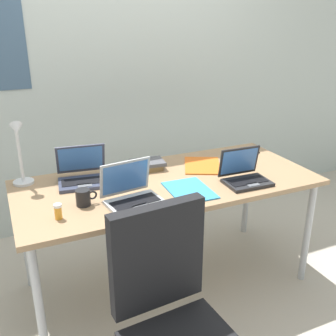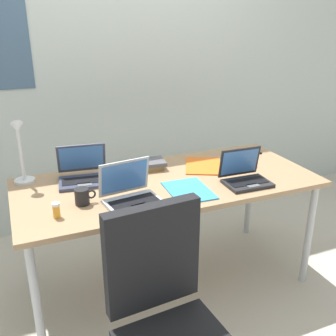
{
  "view_description": "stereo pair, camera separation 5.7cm",
  "coord_description": "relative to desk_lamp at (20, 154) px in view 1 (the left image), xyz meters",
  "views": [
    {
      "loc": [
        -0.9,
        -1.99,
        1.68
      ],
      "look_at": [
        0.0,
        0.0,
        0.82
      ],
      "focal_mm": 42.13,
      "sensor_mm": 36.0,
      "label": 1
    },
    {
      "loc": [
        -0.84,
        -2.02,
        1.68
      ],
      "look_at": [
        0.0,
        0.0,
        0.82
      ],
      "focal_mm": 42.13,
      "sensor_mm": 36.0,
      "label": 2
    }
  ],
  "objects": [
    {
      "name": "book_stack",
      "position": [
        0.76,
        -0.05,
        -0.17
      ],
      "size": [
        0.22,
        0.17,
        0.05
      ],
      "color": "brown",
      "rests_on": "desk"
    },
    {
      "name": "paper_folder_mid_desk",
      "position": [
        0.85,
        -0.46,
        -0.19
      ],
      "size": [
        0.24,
        0.32,
        0.01
      ],
      "primitive_type": "cube",
      "rotation": [
        0.0,
        0.0,
        -0.04
      ],
      "color": "#338CC6",
      "rests_on": "desk"
    },
    {
      "name": "cell_phone",
      "position": [
        1.58,
        -0.03,
        -0.19
      ],
      "size": [
        0.07,
        0.14,
        0.01
      ],
      "primitive_type": "cube",
      "rotation": [
        0.0,
        0.0,
        -0.04
      ],
      "color": "black",
      "rests_on": "desk"
    },
    {
      "name": "paper_folder_near_mouse",
      "position": [
        1.11,
        -0.15,
        -0.19
      ],
      "size": [
        0.34,
        0.38,
        0.01
      ],
      "primitive_type": "cube",
      "rotation": [
        0.0,
        0.0,
        -0.45
      ],
      "color": "orange",
      "rests_on": "desk"
    },
    {
      "name": "laptop_near_lamp",
      "position": [
        1.2,
        -0.49,
        -0.16
      ],
      "size": [
        0.27,
        0.22,
        0.2
      ],
      "color": "#232326",
      "rests_on": "desk"
    },
    {
      "name": "wall_back",
      "position": [
        0.8,
        0.82,
        0.36
      ],
      "size": [
        6.0,
        0.13,
        2.6
      ],
      "color": "#B2BCB7",
      "rests_on": "ground_plane"
    },
    {
      "name": "computer_mouse",
      "position": [
        1.4,
        -0.27,
        -0.18
      ],
      "size": [
        0.06,
        0.1,
        0.03
      ],
      "primitive_type": "ellipsoid",
      "rotation": [
        0.0,
        0.0,
        -0.03
      ],
      "color": "black",
      "rests_on": "desk"
    },
    {
      "name": "ground_plane",
      "position": [
        0.8,
        -0.28,
        -0.94
      ],
      "size": [
        12.0,
        12.0,
        0.0
      ],
      "primitive_type": "plane",
      "color": "#B7AD9E"
    },
    {
      "name": "desk_lamp",
      "position": [
        0.0,
        0.0,
        0.0
      ],
      "size": [
        0.12,
        0.18,
        0.4
      ],
      "color": "silver",
      "rests_on": "desk"
    },
    {
      "name": "desk",
      "position": [
        0.8,
        -0.28,
        -0.25
      ],
      "size": [
        1.8,
        0.8,
        0.74
      ],
      "color": "#9E7A56",
      "rests_on": "ground_plane"
    },
    {
      "name": "pill_bottle",
      "position": [
        0.11,
        -0.49,
        -0.16
      ],
      "size": [
        0.04,
        0.04,
        0.08
      ],
      "color": "gold",
      "rests_on": "desk"
    },
    {
      "name": "laptop_front_right",
      "position": [
        0.5,
        -0.47,
        -0.15
      ],
      "size": [
        0.31,
        0.27,
        0.22
      ],
      "color": "#B7BABC",
      "rests_on": "desk"
    },
    {
      "name": "coffee_mug",
      "position": [
        0.26,
        -0.39,
        -0.15
      ],
      "size": [
        0.11,
        0.08,
        0.09
      ],
      "color": "black",
      "rests_on": "desk"
    },
    {
      "name": "laptop_far_corner",
      "position": [
        0.33,
        -0.09,
        -0.15
      ],
      "size": [
        0.33,
        0.31,
        0.21
      ],
      "color": "#33384C",
      "rests_on": "desk"
    }
  ]
}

